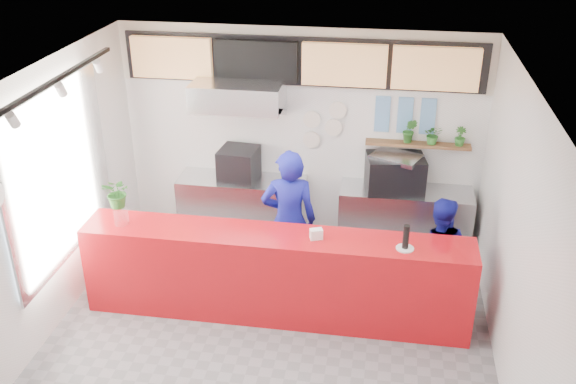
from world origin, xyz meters
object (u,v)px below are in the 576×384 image
Objects in this scene: espresso_machine at (395,173)px; staff_right at (437,253)px; pepper_mill at (406,237)px; staff_center at (289,221)px; service_counter at (276,275)px; panini_oven at (239,164)px.

espresso_machine is 1.46m from staff_right.
pepper_mill is (-0.41, -0.59, 0.53)m from staff_right.
staff_center is at bearing -146.67° from espresso_machine.
staff_right is at bearing -76.52° from espresso_machine.
espresso_machine is (1.32, 1.80, 0.59)m from service_counter.
staff_right is at bearing 167.14° from staff_center.
service_counter is at bearing -59.65° from panini_oven.
staff_center reaches higher than espresso_machine.
panini_oven is 2.96m from pepper_mill.
staff_right is (0.54, -1.29, -0.42)m from espresso_machine.
espresso_machine is 2.75× the size of pepper_mill.
staff_center is 1.60m from pepper_mill.
staff_center is (0.89, -1.16, -0.19)m from panini_oven.
staff_center reaches higher than panini_oven.
staff_right reaches higher than service_counter.
pepper_mill is at bearing 55.94° from staff_right.
service_counter is 2.31m from espresso_machine.
pepper_mill reaches higher than espresso_machine.
service_counter is 2.41× the size of staff_center.
espresso_machine is at bearing 53.70° from service_counter.
espresso_machine is 0.53× the size of staff_right.
panini_oven is at bearing 170.84° from espresso_machine.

